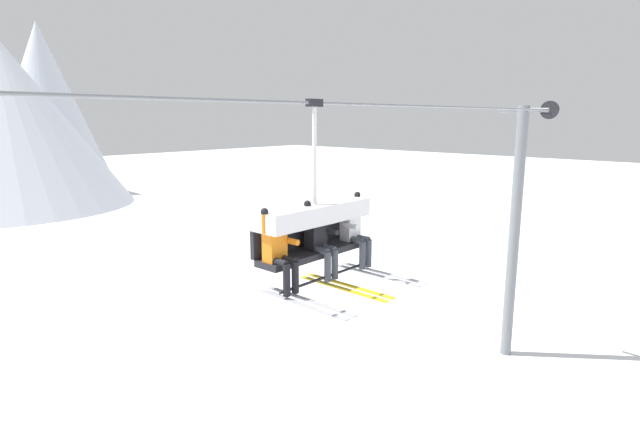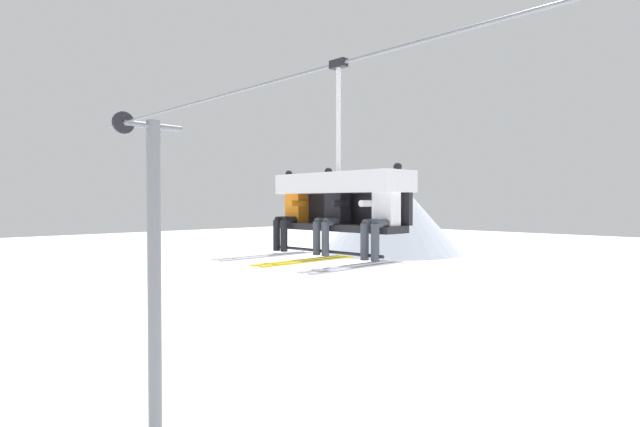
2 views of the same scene
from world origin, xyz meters
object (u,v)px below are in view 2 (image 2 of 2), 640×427
Objects in this scene: chairlift_chair at (342,192)px; skier_orange at (291,211)px; skier_white at (381,212)px; lift_tower_near at (154,273)px; skier_black at (332,211)px.

chairlift_chair reaches higher than skier_orange.
skier_white is (0.90, -0.21, -0.28)m from chairlift_chair.
lift_tower_near reaches higher than skier_black.
skier_orange and skier_black have the same top height.
skier_orange and skier_white have the same top height.
skier_black is 0.90m from skier_white.
lift_tower_near is 8.61m from skier_white.
skier_orange is at bearing -166.63° from chairlift_chair.
skier_white is at bearing 0.00° from skier_black.
skier_white is at bearing 0.00° from skier_orange.
chairlift_chair is at bearing 89.11° from skier_black.
lift_tower_near is 6.87m from skier_orange.
skier_white is at bearing -6.29° from lift_tower_near.
skier_orange is 1.80m from skier_white.
lift_tower_near is 7.74m from skier_black.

